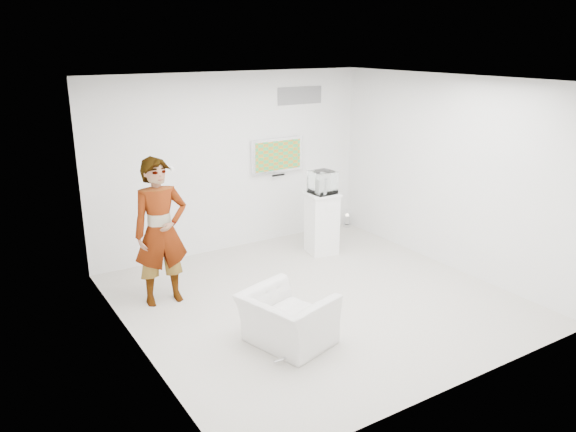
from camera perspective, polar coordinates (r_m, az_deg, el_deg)
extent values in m
cube|color=beige|center=(7.98, 2.81, -8.36)|extent=(5.00, 5.00, 0.01)
cube|color=#323235|center=(7.20, 3.17, 13.60)|extent=(5.00, 5.00, 0.01)
cube|color=silver|center=(9.55, -5.68, 5.40)|extent=(5.00, 0.01, 3.00)
cube|color=silver|center=(5.69, 17.57, -3.68)|extent=(5.00, 0.01, 3.00)
cube|color=silver|center=(6.41, -15.68, -1.16)|extent=(0.01, 5.00, 3.00)
cube|color=silver|center=(9.08, 16.06, 4.19)|extent=(0.01, 5.00, 3.00)
cube|color=silver|center=(9.89, -1.13, 6.20)|extent=(1.00, 0.08, 0.60)
cube|color=slate|center=(10.05, 1.22, 12.14)|extent=(0.90, 0.02, 0.30)
imported|color=silver|center=(7.72, -12.80, -1.58)|extent=(0.77, 0.53, 2.03)
imported|color=silver|center=(6.74, -0.09, -10.43)|extent=(1.10, 1.18, 0.64)
cube|color=white|center=(9.49, 3.45, -0.73)|extent=(0.59, 0.59, 1.05)
cylinder|color=silver|center=(10.98, 6.02, -0.45)|extent=(0.18, 0.18, 0.25)
cube|color=white|center=(9.29, 3.53, 3.43)|extent=(0.39, 0.39, 0.37)
cube|color=white|center=(9.31, 3.52, 3.04)|extent=(0.13, 0.18, 0.24)
cube|color=white|center=(7.71, -11.72, 4.74)|extent=(0.06, 0.16, 0.04)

